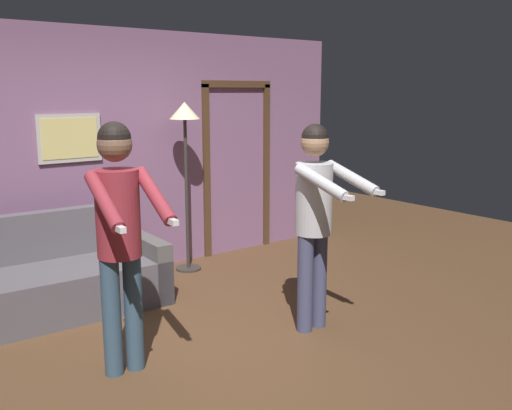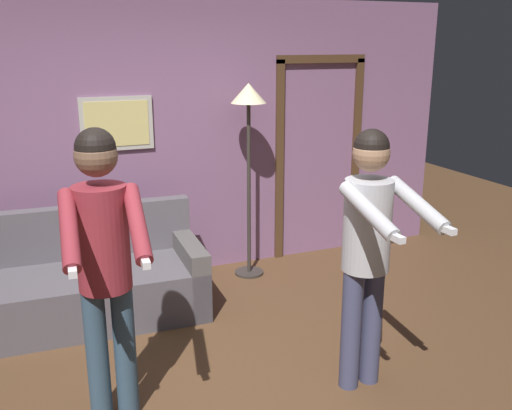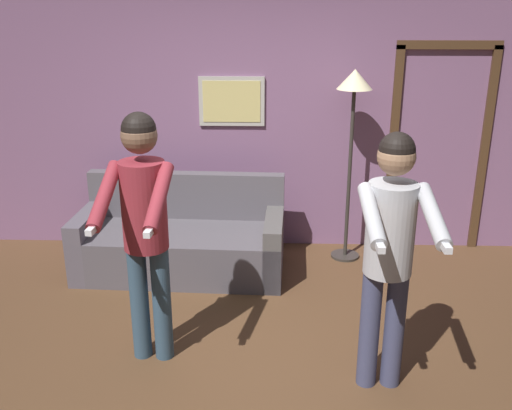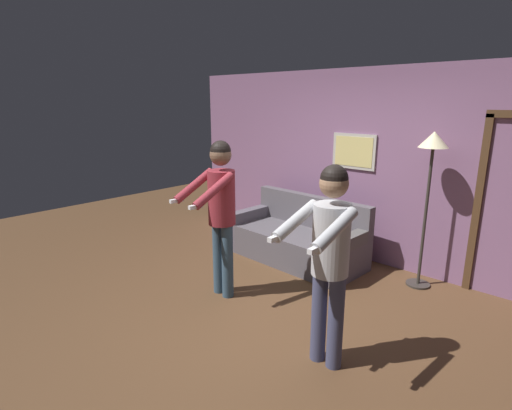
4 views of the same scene
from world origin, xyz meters
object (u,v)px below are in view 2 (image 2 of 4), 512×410
at_px(person_standing_right, 368,237).
at_px(torchiere_lamp, 249,118).
at_px(person_standing_left, 103,251).
at_px(couch, 85,285).

bearing_deg(person_standing_right, torchiere_lamp, 89.64).
xyz_separation_m(person_standing_left, person_standing_right, (1.56, -0.27, -0.04)).
bearing_deg(couch, person_standing_right, -47.36).
height_order(torchiere_lamp, person_standing_left, torchiere_lamp).
relative_size(torchiere_lamp, person_standing_left, 1.04).
distance_m(couch, person_standing_right, 2.44).
relative_size(couch, person_standing_right, 1.13).
bearing_deg(person_standing_left, person_standing_right, -9.67).
xyz_separation_m(couch, torchiere_lamp, (1.58, 0.33, 1.26)).
height_order(couch, torchiere_lamp, torchiere_lamp).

